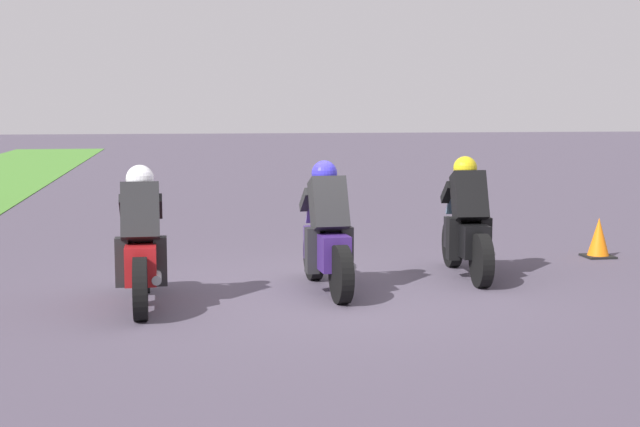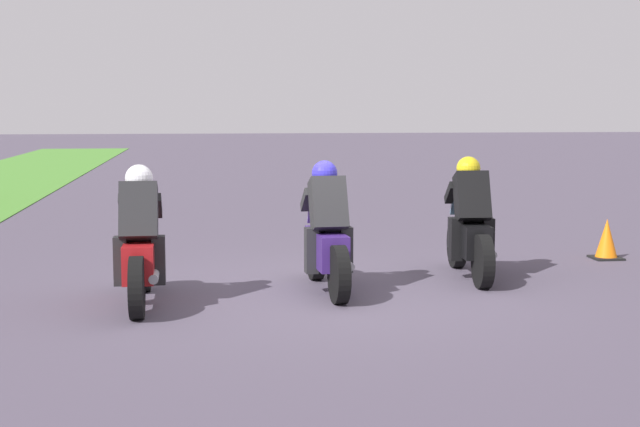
{
  "view_description": "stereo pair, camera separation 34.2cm",
  "coord_description": "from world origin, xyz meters",
  "px_view_note": "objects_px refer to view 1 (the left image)",
  "views": [
    {
      "loc": [
        -10.15,
        1.7,
        2.14
      ],
      "look_at": [
        0.18,
        0.04,
        0.9
      ],
      "focal_mm": 51.18,
      "sensor_mm": 36.0,
      "label": 1
    },
    {
      "loc": [
        -10.19,
        1.36,
        2.14
      ],
      "look_at": [
        0.18,
        0.04,
        0.9
      ],
      "focal_mm": 51.18,
      "sensor_mm": 36.0,
      "label": 2
    }
  ],
  "objects_px": {
    "rider_lane_c": "(141,248)",
    "traffic_cone": "(599,239)",
    "rider_lane_a": "(467,227)",
    "rider_lane_b": "(327,238)"
  },
  "relations": [
    {
      "from": "rider_lane_c",
      "to": "rider_lane_a",
      "type": "bearing_deg",
      "value": -75.7
    },
    {
      "from": "rider_lane_b",
      "to": "traffic_cone",
      "type": "distance_m",
      "value": 4.54
    },
    {
      "from": "rider_lane_b",
      "to": "rider_lane_a",
      "type": "bearing_deg",
      "value": -75.74
    },
    {
      "from": "rider_lane_a",
      "to": "traffic_cone",
      "type": "xyz_separation_m",
      "value": [
        1.1,
        -2.31,
        -0.36
      ]
    },
    {
      "from": "rider_lane_a",
      "to": "rider_lane_c",
      "type": "bearing_deg",
      "value": 108.24
    },
    {
      "from": "rider_lane_a",
      "to": "rider_lane_b",
      "type": "relative_size",
      "value": 1.0
    },
    {
      "from": "rider_lane_c",
      "to": "traffic_cone",
      "type": "relative_size",
      "value": 3.61
    },
    {
      "from": "rider_lane_c",
      "to": "traffic_cone",
      "type": "height_order",
      "value": "rider_lane_c"
    },
    {
      "from": "rider_lane_c",
      "to": "rider_lane_b",
      "type": "bearing_deg",
      "value": -78.31
    },
    {
      "from": "traffic_cone",
      "to": "rider_lane_b",
      "type": "bearing_deg",
      "value": 112.15
    }
  ]
}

